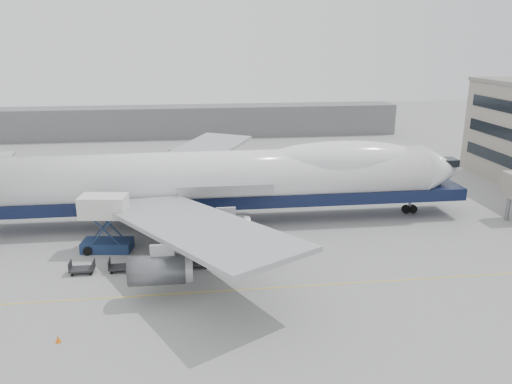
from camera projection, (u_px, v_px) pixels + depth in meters
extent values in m
plane|color=gray|center=(223.00, 262.00, 50.51)|extent=(260.00, 260.00, 0.00)
cube|color=gold|center=(227.00, 291.00, 44.82)|extent=(60.00, 0.15, 0.01)
cylinder|color=slate|center=(508.00, 209.00, 62.02)|extent=(0.50, 0.50, 3.00)
cube|color=slate|center=(160.00, 122.00, 114.68)|extent=(110.00, 8.00, 7.00)
cylinder|color=white|center=(216.00, 177.00, 60.23)|extent=(52.00, 6.40, 6.40)
cube|color=#0E1634|center=(225.00, 197.00, 61.10)|extent=(60.00, 5.76, 1.50)
cone|color=white|center=(443.00, 170.00, 63.73)|extent=(6.00, 6.40, 6.40)
ellipsoid|color=white|center=(342.00, 159.00, 61.60)|extent=(20.67, 5.78, 4.56)
cube|color=#9EA0A3|center=(192.00, 225.00, 46.49)|extent=(20.35, 26.74, 2.26)
cube|color=#9EA0A3|center=(191.00, 157.00, 73.58)|extent=(20.35, 26.74, 2.26)
cylinder|color=#595B60|center=(172.00, 164.00, 78.34)|extent=(4.80, 2.60, 2.60)
cylinder|color=#595B60|center=(213.00, 178.00, 70.53)|extent=(4.80, 2.60, 2.60)
cylinder|color=#595B60|center=(221.00, 229.00, 51.56)|extent=(4.80, 2.60, 2.60)
cylinder|color=#595B60|center=(157.00, 270.00, 42.30)|extent=(4.80, 2.60, 2.60)
cylinder|color=slate|center=(410.00, 204.00, 64.55)|extent=(0.36, 0.36, 2.50)
cylinder|color=black|center=(409.00, 209.00, 64.76)|extent=(1.10, 0.45, 1.10)
cylinder|color=slate|center=(192.00, 221.00, 58.32)|extent=(0.36, 0.36, 2.50)
cylinder|color=black|center=(193.00, 227.00, 58.52)|extent=(1.10, 0.45, 1.10)
cylinder|color=slate|center=(192.00, 205.00, 64.01)|extent=(0.36, 0.36, 2.50)
cylinder|color=black|center=(192.00, 210.00, 64.22)|extent=(1.10, 0.45, 1.10)
cube|color=navy|center=(107.00, 245.00, 53.26)|extent=(5.47, 3.16, 1.14)
cube|color=silver|center=(104.00, 206.00, 51.97)|extent=(5.08, 3.31, 2.28)
cube|color=navy|center=(104.00, 230.00, 51.53)|extent=(3.68, 0.61, 4.09)
cube|color=navy|center=(107.00, 222.00, 53.69)|extent=(3.68, 0.61, 4.09)
cube|color=slate|center=(106.00, 201.00, 53.54)|extent=(2.63, 1.56, 0.15)
cylinder|color=black|center=(88.00, 251.00, 52.08)|extent=(0.93, 0.36, 0.93)
cylinder|color=black|center=(91.00, 243.00, 54.05)|extent=(0.93, 0.36, 0.93)
cylinder|color=black|center=(124.00, 249.00, 52.53)|extent=(0.93, 0.36, 0.93)
cylinder|color=black|center=(126.00, 242.00, 54.50)|extent=(0.93, 0.36, 0.93)
cone|color=orange|center=(58.00, 339.00, 37.12)|extent=(0.36, 0.36, 0.57)
cube|color=orange|center=(58.00, 342.00, 37.20)|extent=(0.38, 0.38, 0.03)
cube|color=#2D2D30|center=(82.00, 269.00, 48.04)|extent=(2.30, 1.35, 0.18)
cube|color=#2D2D30|center=(70.00, 266.00, 47.79)|extent=(0.08, 1.35, 0.90)
cube|color=#2D2D30|center=(94.00, 265.00, 48.06)|extent=(0.08, 1.35, 0.90)
cylinder|color=black|center=(72.00, 275.00, 47.50)|extent=(0.30, 0.12, 0.30)
cylinder|color=black|center=(75.00, 270.00, 48.55)|extent=(0.30, 0.12, 0.30)
cylinder|color=black|center=(91.00, 274.00, 47.71)|extent=(0.30, 0.12, 0.30)
cylinder|color=black|center=(93.00, 269.00, 48.75)|extent=(0.30, 0.12, 0.30)
cube|color=#2D2D30|center=(121.00, 267.00, 48.48)|extent=(2.30, 1.35, 0.18)
cube|color=#2D2D30|center=(109.00, 264.00, 48.23)|extent=(0.08, 1.35, 0.90)
cube|color=#2D2D30|center=(132.00, 263.00, 48.50)|extent=(0.08, 1.35, 0.90)
cylinder|color=black|center=(112.00, 273.00, 47.95)|extent=(0.30, 0.12, 0.30)
cylinder|color=black|center=(113.00, 268.00, 48.99)|extent=(0.30, 0.12, 0.30)
cylinder|color=black|center=(130.00, 272.00, 48.15)|extent=(0.30, 0.12, 0.30)
cylinder|color=black|center=(131.00, 267.00, 49.20)|extent=(0.30, 0.12, 0.30)
cube|color=#2D2D30|center=(159.00, 265.00, 48.93)|extent=(2.30, 1.35, 0.18)
cube|color=#2D2D30|center=(148.00, 262.00, 48.68)|extent=(0.08, 1.35, 0.90)
cube|color=#2D2D30|center=(170.00, 261.00, 48.94)|extent=(0.08, 1.35, 0.90)
cylinder|color=black|center=(150.00, 271.00, 48.39)|extent=(0.30, 0.12, 0.30)
cylinder|color=black|center=(151.00, 266.00, 49.43)|extent=(0.30, 0.12, 0.30)
cylinder|color=black|center=(168.00, 270.00, 48.60)|extent=(0.30, 0.12, 0.30)
cylinder|color=black|center=(168.00, 265.00, 49.64)|extent=(0.30, 0.12, 0.30)
cube|color=#2D2D30|center=(197.00, 263.00, 49.37)|extent=(2.30, 1.35, 0.18)
cube|color=#2D2D30|center=(185.00, 260.00, 49.12)|extent=(0.08, 1.35, 0.90)
cube|color=#2D2D30|center=(208.00, 259.00, 49.39)|extent=(0.08, 1.35, 0.90)
cylinder|color=black|center=(188.00, 269.00, 48.83)|extent=(0.30, 0.12, 0.30)
cylinder|color=black|center=(188.00, 264.00, 49.88)|extent=(0.30, 0.12, 0.30)
cylinder|color=black|center=(206.00, 268.00, 49.04)|extent=(0.30, 0.12, 0.30)
cylinder|color=black|center=(205.00, 263.00, 50.08)|extent=(0.30, 0.12, 0.30)
cube|color=#2D2D30|center=(234.00, 261.00, 49.81)|extent=(2.30, 1.35, 0.18)
cube|color=#2D2D30|center=(223.00, 258.00, 49.56)|extent=(0.08, 1.35, 0.90)
cube|color=#2D2D30|center=(245.00, 257.00, 49.83)|extent=(0.08, 1.35, 0.90)
cylinder|color=black|center=(226.00, 266.00, 49.28)|extent=(0.30, 0.12, 0.30)
cylinder|color=black|center=(225.00, 262.00, 50.32)|extent=(0.30, 0.12, 0.30)
cylinder|color=black|center=(243.00, 266.00, 49.48)|extent=(0.30, 0.12, 0.30)
cylinder|color=black|center=(242.00, 261.00, 50.53)|extent=(0.30, 0.12, 0.30)
cube|color=#2D2D30|center=(270.00, 259.00, 50.26)|extent=(2.30, 1.35, 0.18)
cube|color=#2D2D30|center=(259.00, 256.00, 50.01)|extent=(0.08, 1.35, 0.90)
cube|color=#2D2D30|center=(281.00, 255.00, 50.27)|extent=(0.08, 1.35, 0.90)
cylinder|color=black|center=(262.00, 264.00, 49.72)|extent=(0.30, 0.12, 0.30)
cylinder|color=black|center=(261.00, 260.00, 50.76)|extent=(0.30, 0.12, 0.30)
cylinder|color=black|center=(279.00, 264.00, 49.92)|extent=(0.30, 0.12, 0.30)
cylinder|color=black|center=(277.00, 259.00, 50.97)|extent=(0.30, 0.12, 0.30)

